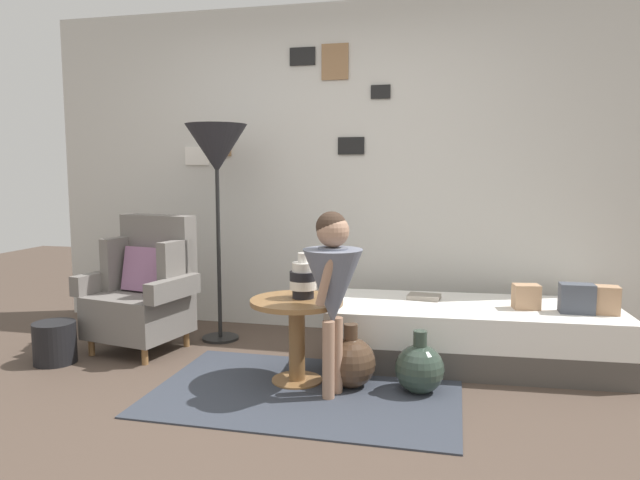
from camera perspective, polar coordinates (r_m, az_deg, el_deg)
name	(u,v)px	position (r m, az deg, el deg)	size (l,w,h in m)	color
ground_plane	(249,425)	(3.16, -6.94, -17.50)	(12.00, 12.00, 0.00)	#4C3D33
gallery_wall	(330,170)	(4.75, 0.99, 6.86)	(4.80, 0.12, 2.60)	beige
rug	(307,392)	(3.54, -1.32, -14.59)	(1.78, 1.18, 0.01)	#333842
armchair	(145,289)	(4.44, -16.73, -4.64)	(0.83, 0.69, 0.97)	olive
daybed	(472,334)	(4.12, 14.62, -8.87)	(1.94, 0.90, 0.40)	#4C4742
pillow_head	(601,300)	(4.09, 25.73, -5.28)	(0.21, 0.12, 0.18)	tan
pillow_mid	(577,298)	(4.04, 23.79, -5.24)	(0.21, 0.12, 0.19)	#474C56
pillow_back	(526,297)	(4.05, 19.50, -5.24)	(0.16, 0.12, 0.16)	tan
side_table	(297,323)	(3.59, -2.28, -8.09)	(0.57, 0.57, 0.52)	olive
vase_striped	(303,279)	(3.57, -1.66, -3.86)	(0.16, 0.16, 0.28)	black
floor_lamp	(217,154)	(4.46, -10.06, 8.27)	(0.46, 0.46, 1.64)	black
person_child	(333,281)	(3.29, 1.26, -3.99)	(0.34, 0.34, 1.07)	#A37A60
book_on_daybed	(424,297)	(4.18, 10.12, -5.49)	(0.22, 0.16, 0.03)	gray
demijohn_near	(351,362)	(3.58, 3.00, -11.81)	(0.30, 0.30, 0.39)	#473323
demijohn_far	(420,368)	(3.53, 9.70, -12.25)	(0.29, 0.29, 0.37)	#2D3D33
magazine_basket	(55,343)	(4.39, -24.49, -9.11)	(0.28, 0.28, 0.28)	black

